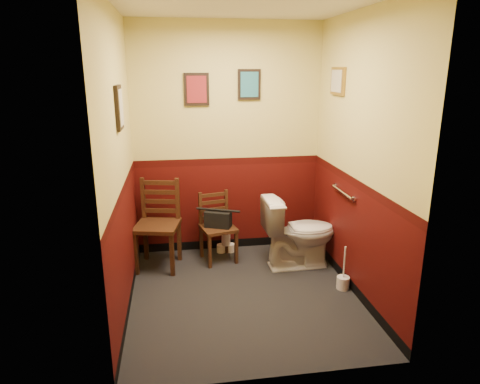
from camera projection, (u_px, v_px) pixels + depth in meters
The scene contains 17 objects.
floor at pixel (244, 295), 4.27m from camera, with size 2.20×2.40×0.00m, color black.
ceiling at pixel (245, 2), 3.52m from camera, with size 2.20×2.40×0.00m, color silver.
wall_back at pixel (228, 141), 5.03m from camera, with size 2.20×2.70×0.00m, color #3D0A08.
wall_front at pixel (274, 202), 2.75m from camera, with size 2.20×2.70×0.00m, color #3D0A08.
wall_left at pixel (120, 167), 3.73m from camera, with size 2.40×2.70×0.00m, color #3D0A08.
wall_right at pixel (358, 159), 4.05m from camera, with size 2.40×2.70×0.00m, color #3D0A08.
grab_bar at pixel (343, 192), 4.40m from camera, with size 0.05×0.56×0.06m.
framed_print_back_a at pixel (197, 89), 4.79m from camera, with size 0.28×0.04×0.36m.
framed_print_back_b at pixel (249, 84), 4.87m from camera, with size 0.26×0.04×0.34m.
framed_print_left at pixel (119, 108), 3.69m from camera, with size 0.04×0.30×0.38m.
framed_print_right at pixel (338, 81), 4.42m from camera, with size 0.04×0.34×0.28m.
toilet at pixel (299, 232), 4.80m from camera, with size 0.46×0.82×0.80m, color white.
toilet_brush at pixel (343, 282), 4.37m from camera, with size 0.13×0.13×0.47m.
chair_left at pixel (158, 224), 4.78m from camera, with size 0.55×0.55×0.99m.
chair_right at pixel (217, 227), 4.97m from camera, with size 0.45×0.45×0.80m.
handbag at pixel (218, 219), 4.91m from camera, with size 0.33×0.25×0.22m.
tp_stack at pixel (226, 239), 5.22m from camera, with size 0.22×0.14×0.39m.
Camera 1 is at (-0.62, -3.76, 2.17)m, focal length 32.00 mm.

